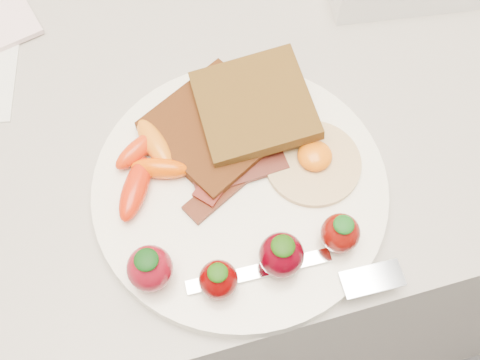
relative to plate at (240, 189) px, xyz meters
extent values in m
cube|color=gray|center=(-0.02, 0.17, -0.46)|extent=(2.00, 0.60, 0.90)
cylinder|color=white|center=(0.00, 0.00, 0.00)|extent=(0.27, 0.27, 0.02)
cube|color=black|center=(-0.01, 0.06, 0.02)|extent=(0.15, 0.15, 0.01)
cube|color=black|center=(0.03, 0.07, 0.03)|extent=(0.10, 0.10, 0.02)
cylinder|color=beige|center=(0.07, 0.00, 0.01)|extent=(0.09, 0.09, 0.01)
ellipsoid|color=orange|center=(0.07, 0.00, 0.02)|extent=(0.03, 0.03, 0.02)
cube|color=black|center=(-0.01, 0.00, 0.01)|extent=(0.09, 0.06, 0.00)
cube|color=#3E0E11|center=(0.00, 0.01, 0.01)|extent=(0.09, 0.03, 0.00)
cube|color=#490606|center=(0.00, 0.02, 0.02)|extent=(0.08, 0.07, 0.00)
ellipsoid|color=red|center=(-0.08, 0.06, 0.02)|extent=(0.05, 0.04, 0.02)
ellipsoid|color=#E44D00|center=(-0.07, 0.03, 0.02)|extent=(0.06, 0.04, 0.02)
ellipsoid|color=red|center=(-0.09, 0.02, 0.02)|extent=(0.05, 0.07, 0.02)
ellipsoid|color=orange|center=(-0.07, 0.06, 0.02)|extent=(0.04, 0.06, 0.02)
ellipsoid|color=maroon|center=(-0.09, -0.06, 0.03)|extent=(0.04, 0.04, 0.04)
ellipsoid|color=black|center=(-0.09, -0.06, 0.05)|extent=(0.02, 0.02, 0.01)
ellipsoid|color=#5A0102|center=(-0.04, -0.09, 0.03)|extent=(0.03, 0.03, 0.04)
ellipsoid|color=#174208|center=(-0.04, -0.09, 0.05)|extent=(0.02, 0.02, 0.01)
ellipsoid|color=#4B000A|center=(0.01, -0.08, 0.03)|extent=(0.04, 0.04, 0.04)
ellipsoid|color=#153C06|center=(0.01, -0.08, 0.05)|extent=(0.02, 0.02, 0.01)
ellipsoid|color=#670A05|center=(0.07, -0.08, 0.03)|extent=(0.03, 0.03, 0.04)
ellipsoid|color=#114911|center=(0.07, -0.08, 0.05)|extent=(0.02, 0.02, 0.01)
cube|color=silver|center=(-0.01, -0.08, 0.01)|extent=(0.13, 0.02, 0.00)
cube|color=silver|center=(0.08, -0.12, 0.01)|extent=(0.05, 0.03, 0.00)
camera|label=1|loc=(-0.07, -0.23, 0.50)|focal=45.00mm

